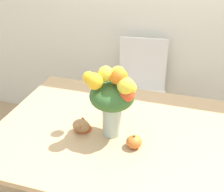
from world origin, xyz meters
The scene contains 5 objects.
dining_table centered at (0.00, 0.00, 0.66)m, with size 1.43×1.04×0.74m.
flower_vase centered at (-0.05, -0.03, 0.98)m, with size 0.30×0.24×0.40m.
pumpkin centered at (0.09, -0.11, 0.78)m, with size 0.08×0.08×0.07m.
turkey_figurine centered at (-0.22, -0.05, 0.78)m, with size 0.10×0.13×0.08m.
dining_chair_near_window centered at (-0.10, 0.91, 0.49)m, with size 0.47×0.47×0.93m.
Camera 1 is at (0.36, -1.36, 1.76)m, focal length 50.00 mm.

